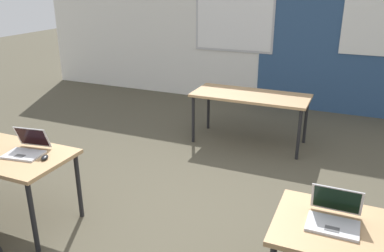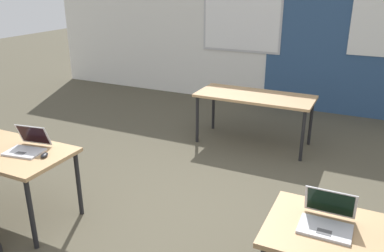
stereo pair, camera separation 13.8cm
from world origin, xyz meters
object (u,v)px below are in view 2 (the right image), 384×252
object	(u,v)px
laptop_near_left_inner	(28,146)
laptop_near_right_inner	(327,219)
mouse_near_left_inner	(44,155)
desk_far_center	(255,99)

from	to	relation	value
laptop_near_left_inner	laptop_near_right_inner	distance (m)	2.69
mouse_near_left_inner	laptop_near_right_inner	distance (m)	2.45
laptop_near_left_inner	desk_far_center	bearing A→B (deg)	54.51
desk_far_center	laptop_near_left_inner	world-z (taller)	laptop_near_left_inner
laptop_near_left_inner	mouse_near_left_inner	size ratio (longest dim) A/B	3.28
desk_far_center	laptop_near_left_inner	bearing A→B (deg)	-116.62
desk_far_center	laptop_near_left_inner	size ratio (longest dim) A/B	4.27
laptop_near_left_inner	mouse_near_left_inner	distance (m)	0.25
mouse_near_left_inner	laptop_near_right_inner	bearing A→B (deg)	-0.15
laptop_near_left_inner	mouse_near_left_inner	world-z (taller)	laptop_near_left_inner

